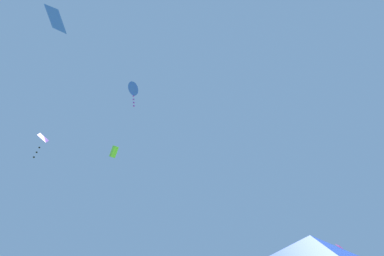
# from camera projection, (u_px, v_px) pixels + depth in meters

# --- Properties ---
(canopy_tent_blue) EXTENTS (3.59, 3.59, 3.84)m
(canopy_tent_blue) POSITION_uv_depth(u_px,v_px,m) (313.00, 251.00, 12.10)
(canopy_tent_blue) COLOR #9E9EA3
(canopy_tent_blue) RESTS_ON ground
(kite_magenta_delta) EXTENTS (1.02, 1.03, 0.58)m
(kite_magenta_delta) POSITION_uv_depth(u_px,v_px,m) (340.00, 246.00, 30.70)
(kite_magenta_delta) COLOR #D6389E
(kite_purple_diamond) EXTENTS (1.49, 1.46, 3.14)m
(kite_purple_diamond) POSITION_uv_depth(u_px,v_px,m) (43.00, 138.00, 33.36)
(kite_purple_diamond) COLOR purple
(kite_blue_diamond) EXTENTS (1.53, 1.49, 1.13)m
(kite_blue_diamond) POSITION_uv_depth(u_px,v_px,m) (57.00, 19.00, 17.01)
(kite_blue_diamond) COLOR blue
(kite_blue_delta) EXTENTS (1.75, 1.78, 3.03)m
(kite_blue_delta) POSITION_uv_depth(u_px,v_px,m) (134.00, 89.00, 31.61)
(kite_blue_delta) COLOR blue
(kite_lime_box) EXTENTS (1.16, 1.15, 1.46)m
(kite_lime_box) POSITION_uv_depth(u_px,v_px,m) (114.00, 152.00, 37.39)
(kite_lime_box) COLOR #75D138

